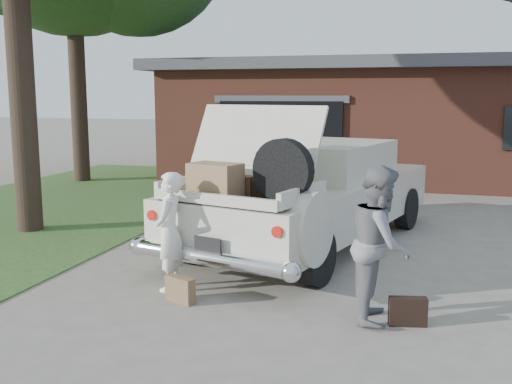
# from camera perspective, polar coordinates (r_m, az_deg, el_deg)

# --- Properties ---
(ground) EXTENTS (90.00, 90.00, 0.00)m
(ground) POSITION_cam_1_polar(r_m,az_deg,el_deg) (7.62, -1.27, -8.90)
(ground) COLOR gray
(ground) RESTS_ON ground
(grass_strip) EXTENTS (6.00, 16.00, 0.02)m
(grass_strip) POSITION_cam_1_polar(r_m,az_deg,el_deg) (12.75, -21.22, -2.03)
(grass_strip) COLOR #2D4C1E
(grass_strip) RESTS_ON ground
(house) EXTENTS (12.80, 7.80, 3.30)m
(house) POSITION_cam_1_polar(r_m,az_deg,el_deg) (18.43, 12.55, 6.90)
(house) COLOR brown
(house) RESTS_ON ground
(sedan) EXTENTS (3.55, 6.06, 2.24)m
(sedan) POSITION_cam_1_polar(r_m,az_deg,el_deg) (9.47, 5.15, -0.09)
(sedan) COLOR beige
(sedan) RESTS_ON ground
(woman_left) EXTENTS (0.42, 0.57, 1.46)m
(woman_left) POSITION_cam_1_polar(r_m,az_deg,el_deg) (7.37, -8.26, -3.75)
(woman_left) COLOR white
(woman_left) RESTS_ON ground
(woman_right) EXTENTS (0.67, 0.84, 1.65)m
(woman_right) POSITION_cam_1_polar(r_m,az_deg,el_deg) (6.45, 11.76, -4.85)
(woman_right) COLOR slate
(woman_right) RESTS_ON ground
(suitcase_left) EXTENTS (0.40, 0.26, 0.30)m
(suitcase_left) POSITION_cam_1_polar(r_m,az_deg,el_deg) (7.06, -7.24, -9.20)
(suitcase_left) COLOR brown
(suitcase_left) RESTS_ON ground
(suitcase_right) EXTENTS (0.41, 0.21, 0.30)m
(suitcase_right) POSITION_cam_1_polar(r_m,az_deg,el_deg) (6.53, 14.26, -10.97)
(suitcase_right) COLOR black
(suitcase_right) RESTS_ON ground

